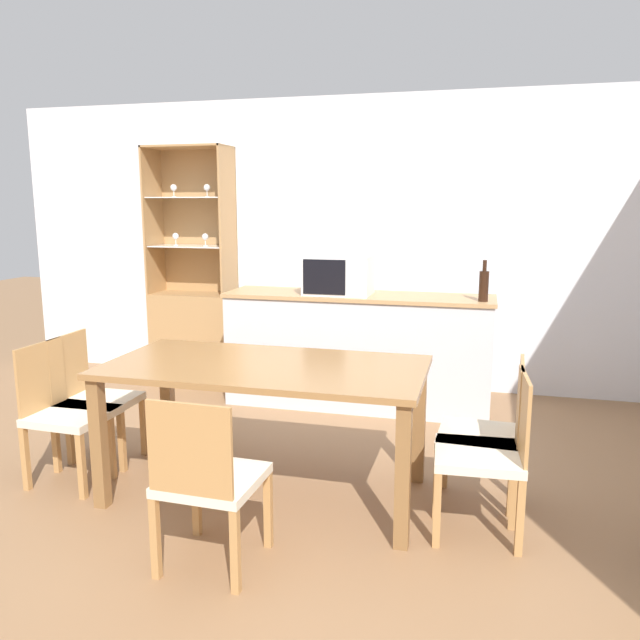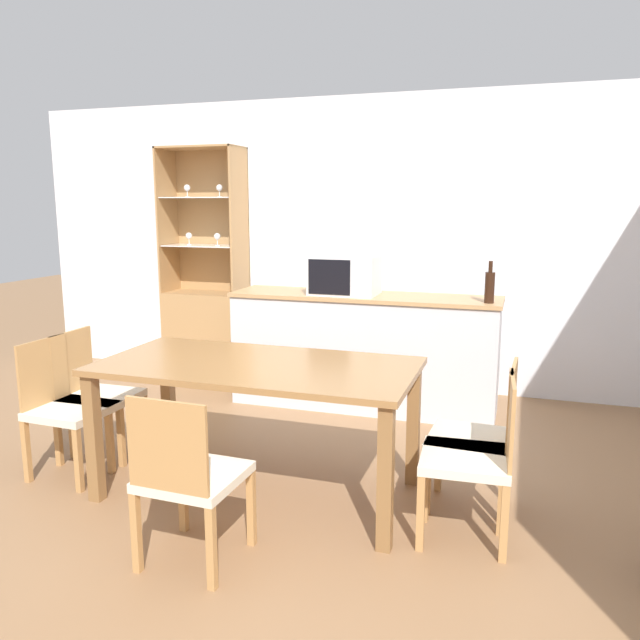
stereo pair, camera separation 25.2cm
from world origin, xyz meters
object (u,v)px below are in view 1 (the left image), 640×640
dining_table (265,381)px  dining_chair_head_near (208,480)px  display_cabinet (194,315)px  dining_chair_side_right_near (487,453)px  dining_chair_side_left_near (66,412)px  wine_bottle (484,285)px  microwave (339,275)px  dining_chair_side_right_far (487,434)px  dining_chair_side_left_far (93,399)px

dining_table → dining_chair_head_near: dining_chair_head_near is taller
display_cabinet → dining_table: (1.48, -2.16, 0.07)m
dining_chair_side_right_near → dining_chair_head_near: bearing=114.4°
dining_table → dining_chair_side_left_near: size_ratio=2.12×
wine_bottle → dining_chair_head_near: bearing=-116.5°
dining_chair_head_near → wine_bottle: (1.15, 2.31, 0.62)m
display_cabinet → microwave: (1.51, -0.52, 0.48)m
display_cabinet → dining_chair_head_near: bearing=-63.2°
dining_chair_side_left_near → microwave: bearing=147.3°
dining_table → wine_bottle: size_ratio=5.75×
dining_chair_head_near → wine_bottle: bearing=65.4°
dining_table → dining_chair_side_right_near: (1.20, -0.13, -0.24)m
microwave → dining_chair_side_right_near: bearing=-56.6°
wine_bottle → microwave: bearing=175.2°
dining_chair_side_right_near → dining_table: bearing=80.4°
dining_chair_side_right_near → wine_bottle: wine_bottle is taller
display_cabinet → dining_table: 2.62m
wine_bottle → dining_chair_side_left_near: bearing=-144.5°
display_cabinet → dining_chair_head_near: display_cabinet is taller
dining_chair_head_near → dining_chair_side_right_far: 1.50m
dining_chair_side_right_far → dining_chair_side_left_near: size_ratio=1.00×
microwave → display_cabinet: bearing=161.2°
dining_chair_side_left_near → dining_chair_side_left_far: size_ratio=1.00×
dining_chair_side_left_near → dining_chair_side_left_far: 0.26m
dining_table → dining_chair_head_near: 0.80m
display_cabinet → dining_chair_side_left_near: (0.28, -2.29, -0.18)m
display_cabinet → dining_chair_side_right_near: (2.68, -2.28, -0.18)m
dining_chair_side_right_near → microwave: microwave is taller
dining_chair_head_near → dining_chair_side_right_far: (1.20, 0.89, 0.00)m
display_cabinet → dining_chair_side_right_far: (2.68, -2.03, -0.18)m
dining_chair_side_left_near → wine_bottle: wine_bottle is taller
dining_table → dining_chair_side_left_far: size_ratio=2.12×
dining_chair_side_left_far → microwave: 2.06m
display_cabinet → dining_chair_side_left_far: bearing=-82.2°
dining_chair_side_right_near → wine_bottle: size_ratio=2.71×
dining_table → dining_chair_side_right_near: dining_chair_side_right_near is taller
dining_chair_side_left_near → dining_chair_side_left_far: (-0.00, 0.26, 0.00)m
dining_chair_head_near → dining_table: bearing=91.8°
wine_bottle → dining_chair_side_right_far: bearing=-87.9°
dining_chair_side_left_far → wine_bottle: wine_bottle is taller
dining_table → dining_chair_side_right_far: dining_chair_side_right_far is taller
dining_chair_side_left_near → dining_table: bearing=98.4°
dining_chair_side_right_near → dining_chair_side_left_far: size_ratio=1.00×
dining_chair_side_left_far → dining_chair_side_left_near: bearing=-1.0°
display_cabinet → dining_chair_side_left_far: 2.05m
dining_chair_side_right_far → microwave: bearing=40.3°
dining_chair_side_right_far → dining_chair_side_left_far: size_ratio=1.00×
dining_chair_head_near → microwave: (0.04, 2.40, 0.66)m
dining_chair_side_left_near → display_cabinet: bearing=-170.8°
dining_chair_side_right_far → dining_chair_side_left_far: 2.40m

